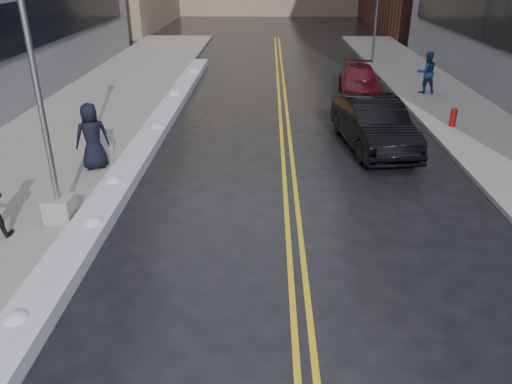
# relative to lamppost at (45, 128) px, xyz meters

# --- Properties ---
(ground) EXTENTS (160.00, 160.00, 0.00)m
(ground) POSITION_rel_lamppost_xyz_m (3.30, -2.00, -2.53)
(ground) COLOR black
(ground) RESTS_ON ground
(sidewalk_west) EXTENTS (5.50, 50.00, 0.15)m
(sidewalk_west) POSITION_rel_lamppost_xyz_m (-2.45, 8.00, -2.46)
(sidewalk_west) COLOR gray
(sidewalk_west) RESTS_ON ground
(sidewalk_east) EXTENTS (4.00, 50.00, 0.15)m
(sidewalk_east) POSITION_rel_lamppost_xyz_m (13.30, 8.00, -2.46)
(sidewalk_east) COLOR gray
(sidewalk_east) RESTS_ON ground
(lane_line_left) EXTENTS (0.12, 50.00, 0.01)m
(lane_line_left) POSITION_rel_lamppost_xyz_m (5.65, 8.00, -2.53)
(lane_line_left) COLOR gold
(lane_line_left) RESTS_ON ground
(lane_line_right) EXTENTS (0.12, 50.00, 0.01)m
(lane_line_right) POSITION_rel_lamppost_xyz_m (5.95, 8.00, -2.53)
(lane_line_right) COLOR gold
(lane_line_right) RESTS_ON ground
(snow_ridge) EXTENTS (0.90, 30.00, 0.34)m
(snow_ridge) POSITION_rel_lamppost_xyz_m (0.85, 6.00, -2.36)
(snow_ridge) COLOR silver
(snow_ridge) RESTS_ON ground
(lamppost) EXTENTS (0.65, 0.65, 7.62)m
(lamppost) POSITION_rel_lamppost_xyz_m (0.00, 0.00, 0.00)
(lamppost) COLOR gray
(lamppost) RESTS_ON sidewalk_west
(fire_hydrant) EXTENTS (0.26, 0.26, 0.73)m
(fire_hydrant) POSITION_rel_lamppost_xyz_m (12.30, 8.00, -1.98)
(fire_hydrant) COLOR maroon
(fire_hydrant) RESTS_ON sidewalk_east
(traffic_signal) EXTENTS (0.16, 0.20, 6.00)m
(traffic_signal) POSITION_rel_lamppost_xyz_m (11.80, 22.00, 0.87)
(traffic_signal) COLOR gray
(traffic_signal) RESTS_ON sidewalk_east
(pedestrian_c) EXTENTS (1.19, 1.06, 2.05)m
(pedestrian_c) POSITION_rel_lamppost_xyz_m (-0.20, 3.39, -1.36)
(pedestrian_c) COLOR black
(pedestrian_c) RESTS_ON sidewalk_west
(pedestrian_east) EXTENTS (1.04, 0.86, 1.96)m
(pedestrian_east) POSITION_rel_lamppost_xyz_m (12.70, 13.37, -1.40)
(pedestrian_east) COLOR navy
(pedestrian_east) RESTS_ON sidewalk_east
(car_black) EXTENTS (2.47, 5.40, 1.72)m
(car_black) POSITION_rel_lamppost_xyz_m (8.80, 5.91, -1.67)
(car_black) COLOR black
(car_black) RESTS_ON ground
(car_maroon) EXTENTS (2.26, 4.75, 1.34)m
(car_maroon) POSITION_rel_lamppost_xyz_m (9.57, 13.53, -1.86)
(car_maroon) COLOR #480B15
(car_maroon) RESTS_ON ground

